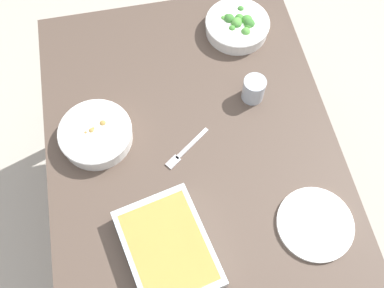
{
  "coord_description": "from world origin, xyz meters",
  "views": [
    {
      "loc": [
        0.6,
        -0.12,
        1.97
      ],
      "look_at": [
        0.0,
        0.0,
        0.74
      ],
      "focal_mm": 41.38,
      "sensor_mm": 36.0,
      "label": 1
    }
  ],
  "objects": [
    {
      "name": "stew_bowl",
      "position": [
        -0.08,
        -0.29,
        0.77
      ],
      "size": [
        0.23,
        0.23,
        0.06
      ],
      "color": "white",
      "rests_on": "dining_table"
    },
    {
      "name": "dining_table",
      "position": [
        0.0,
        0.0,
        0.65
      ],
      "size": [
        1.2,
        0.9,
        0.74
      ],
      "color": "#4C3D33",
      "rests_on": "ground_plane"
    },
    {
      "name": "baking_dish",
      "position": [
        0.31,
        -0.13,
        0.77
      ],
      "size": [
        0.34,
        0.28,
        0.06
      ],
      "color": "silver",
      "rests_on": "dining_table"
    },
    {
      "name": "drink_cup",
      "position": [
        -0.13,
        0.23,
        0.78
      ],
      "size": [
        0.07,
        0.07,
        0.08
      ],
      "color": "#B2BCC6",
      "rests_on": "dining_table"
    },
    {
      "name": "side_plate",
      "position": [
        0.32,
        0.29,
        0.75
      ],
      "size": [
        0.22,
        0.22,
        0.01
      ],
      "primitive_type": "cylinder",
      "color": "white",
      "rests_on": "dining_table"
    },
    {
      "name": "spoon_by_broccoli",
      "position": [
        -0.37,
        0.23,
        0.74
      ],
      "size": [
        0.17,
        0.09,
        0.01
      ],
      "color": "silver",
      "rests_on": "dining_table"
    },
    {
      "name": "ground_plane",
      "position": [
        0.0,
        0.0,
        0.0
      ],
      "size": [
        6.0,
        6.0,
        0.0
      ],
      "primitive_type": "plane",
      "color": "#B2A899"
    },
    {
      "name": "broccoli_bowl",
      "position": [
        -0.41,
        0.24,
        0.77
      ],
      "size": [
        0.23,
        0.23,
        0.07
      ],
      "color": "white",
      "rests_on": "dining_table"
    },
    {
      "name": "fork_on_table",
      "position": [
        0.02,
        -0.03,
        0.74
      ],
      "size": [
        0.12,
        0.15,
        0.01
      ],
      "color": "silver",
      "rests_on": "dining_table"
    },
    {
      "name": "spoon_by_stew",
      "position": [
        -0.11,
        -0.26,
        0.74
      ],
      "size": [
        0.16,
        0.11,
        0.01
      ],
      "color": "silver",
      "rests_on": "dining_table"
    }
  ]
}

